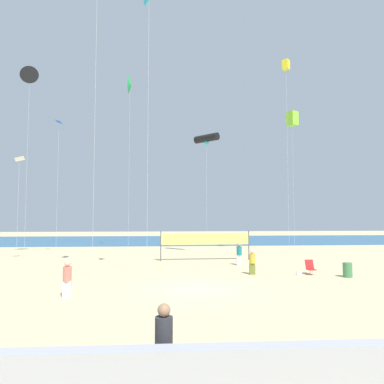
{
  "coord_description": "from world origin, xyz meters",
  "views": [
    {
      "loc": [
        -1.38,
        -17.75,
        3.7
      ],
      "look_at": [
        0.5,
        10.83,
        5.53
      ],
      "focal_mm": 33.03,
      "sensor_mm": 36.0,
      "label": 1
    }
  ],
  "objects_px": {
    "kite_black_tube": "(207,139)",
    "kite_green_delta": "(130,85)",
    "kite_white_diamond": "(19,159)",
    "kite_lime_box": "(292,119)",
    "folding_beach_chair": "(310,267)",
    "kite_yellow_box": "(286,66)",
    "volleyball_net": "(205,240)",
    "trash_barrel": "(347,270)",
    "beachgoer_coral_shirt": "(67,278)",
    "beach_handbag": "(299,273)",
    "beachgoer_mustard_shirt": "(252,261)",
    "beachgoer_teal_shirt": "(239,253)",
    "kite_blue_diamond": "(59,124)",
    "kite_black_delta": "(30,76)",
    "toddler_figure": "(187,365)",
    "mother_figure": "(164,341)"
  },
  "relations": [
    {
      "from": "kite_green_delta",
      "to": "volleyball_net",
      "type": "bearing_deg",
      "value": -48.33
    },
    {
      "from": "folding_beach_chair",
      "to": "trash_barrel",
      "type": "bearing_deg",
      "value": -46.68
    },
    {
      "from": "mother_figure",
      "to": "beach_handbag",
      "type": "bearing_deg",
      "value": 59.5
    },
    {
      "from": "folding_beach_chair",
      "to": "kite_yellow_box",
      "type": "distance_m",
      "value": 19.41
    },
    {
      "from": "kite_black_tube",
      "to": "kite_green_delta",
      "type": "xyz_separation_m",
      "value": [
        -7.55,
        4.57,
        6.59
      ]
    },
    {
      "from": "beachgoer_teal_shirt",
      "to": "trash_barrel",
      "type": "xyz_separation_m",
      "value": [
        5.42,
        -5.26,
        -0.46
      ]
    },
    {
      "from": "beachgoer_coral_shirt",
      "to": "kite_white_diamond",
      "type": "height_order",
      "value": "kite_white_diamond"
    },
    {
      "from": "toddler_figure",
      "to": "beachgoer_mustard_shirt",
      "type": "bearing_deg",
      "value": 90.77
    },
    {
      "from": "kite_white_diamond",
      "to": "kite_yellow_box",
      "type": "xyz_separation_m",
      "value": [
        22.25,
        3.09,
        9.36
      ]
    },
    {
      "from": "beachgoer_coral_shirt",
      "to": "kite_green_delta",
      "type": "relative_size",
      "value": 0.09
    },
    {
      "from": "beach_handbag",
      "to": "kite_black_tube",
      "type": "relative_size",
      "value": 0.03
    },
    {
      "from": "beachgoer_coral_shirt",
      "to": "kite_yellow_box",
      "type": "bearing_deg",
      "value": 122.82
    },
    {
      "from": "kite_white_diamond",
      "to": "kite_lime_box",
      "type": "height_order",
      "value": "kite_lime_box"
    },
    {
      "from": "kite_black_tube",
      "to": "kite_blue_diamond",
      "type": "height_order",
      "value": "kite_blue_diamond"
    },
    {
      "from": "beachgoer_teal_shirt",
      "to": "kite_blue_diamond",
      "type": "height_order",
      "value": "kite_blue_diamond"
    },
    {
      "from": "toddler_figure",
      "to": "kite_lime_box",
      "type": "bearing_deg",
      "value": 85.74
    },
    {
      "from": "toddler_figure",
      "to": "kite_lime_box",
      "type": "xyz_separation_m",
      "value": [
        13.03,
        29.18,
        13.72
      ]
    },
    {
      "from": "folding_beach_chair",
      "to": "kite_green_delta",
      "type": "xyz_separation_m",
      "value": [
        -12.87,
        14.94,
        16.82
      ]
    },
    {
      "from": "toddler_figure",
      "to": "mother_figure",
      "type": "bearing_deg",
      "value": -166.41
    },
    {
      "from": "kite_yellow_box",
      "to": "kite_lime_box",
      "type": "xyz_separation_m",
      "value": [
        2.74,
        6.19,
        -3.21
      ]
    },
    {
      "from": "toddler_figure",
      "to": "kite_black_tube",
      "type": "relative_size",
      "value": 0.07
    },
    {
      "from": "toddler_figure",
      "to": "beach_handbag",
      "type": "height_order",
      "value": "toddler_figure"
    },
    {
      "from": "kite_black_delta",
      "to": "kite_green_delta",
      "type": "relative_size",
      "value": 0.89
    },
    {
      "from": "beach_handbag",
      "to": "trash_barrel",
      "type": "bearing_deg",
      "value": -22.72
    },
    {
      "from": "kite_lime_box",
      "to": "kite_green_delta",
      "type": "distance_m",
      "value": 17.82
    },
    {
      "from": "kite_white_diamond",
      "to": "beach_handbag",
      "type": "bearing_deg",
      "value": -17.87
    },
    {
      "from": "beachgoer_coral_shirt",
      "to": "kite_blue_diamond",
      "type": "bearing_deg",
      "value": -172.11
    },
    {
      "from": "kite_black_delta",
      "to": "kite_lime_box",
      "type": "xyz_separation_m",
      "value": [
        25.19,
        7.21,
        -1.27
      ]
    },
    {
      "from": "toddler_figure",
      "to": "kite_black_delta",
      "type": "bearing_deg",
      "value": 138.78
    },
    {
      "from": "beachgoer_coral_shirt",
      "to": "kite_black_delta",
      "type": "distance_m",
      "value": 21.14
    },
    {
      "from": "kite_yellow_box",
      "to": "kite_lime_box",
      "type": "height_order",
      "value": "kite_yellow_box"
    },
    {
      "from": "volleyball_net",
      "to": "beach_handbag",
      "type": "relative_size",
      "value": 25.58
    },
    {
      "from": "beachgoer_mustard_shirt",
      "to": "trash_barrel",
      "type": "xyz_separation_m",
      "value": [
        5.4,
        -1.3,
        -0.39
      ]
    },
    {
      "from": "kite_white_diamond",
      "to": "kite_lime_box",
      "type": "xyz_separation_m",
      "value": [
        24.99,
        9.28,
        6.14
      ]
    },
    {
      "from": "toddler_figure",
      "to": "folding_beach_chair",
      "type": "xyz_separation_m",
      "value": [
        8.36,
        13.61,
        0.04
      ]
    },
    {
      "from": "kite_black_tube",
      "to": "kite_blue_diamond",
      "type": "bearing_deg",
      "value": -179.5
    },
    {
      "from": "folding_beach_chair",
      "to": "kite_blue_diamond",
      "type": "distance_m",
      "value": 24.06
    },
    {
      "from": "beach_handbag",
      "to": "folding_beach_chair",
      "type": "bearing_deg",
      "value": 2.18
    },
    {
      "from": "kite_black_delta",
      "to": "beachgoer_coral_shirt",
      "type": "bearing_deg",
      "value": -61.9
    },
    {
      "from": "kite_white_diamond",
      "to": "kite_black_delta",
      "type": "height_order",
      "value": "kite_black_delta"
    },
    {
      "from": "trash_barrel",
      "to": "beachgoer_coral_shirt",
      "type": "bearing_deg",
      "value": -164.76
    },
    {
      "from": "kite_black_delta",
      "to": "kite_green_delta",
      "type": "distance_m",
      "value": 10.28
    },
    {
      "from": "volleyball_net",
      "to": "kite_lime_box",
      "type": "xyz_separation_m",
      "value": [
        10.47,
        8.56,
        12.51
      ]
    },
    {
      "from": "kite_black_delta",
      "to": "kite_black_tube",
      "type": "distance_m",
      "value": 16.05
    },
    {
      "from": "mother_figure",
      "to": "kite_black_tube",
      "type": "height_order",
      "value": "kite_black_tube"
    },
    {
      "from": "kite_yellow_box",
      "to": "kite_blue_diamond",
      "type": "relative_size",
      "value": 1.46
    },
    {
      "from": "kite_black_tube",
      "to": "kite_green_delta",
      "type": "height_order",
      "value": "kite_green_delta"
    },
    {
      "from": "beachgoer_teal_shirt",
      "to": "kite_white_diamond",
      "type": "bearing_deg",
      "value": -123.82
    },
    {
      "from": "kite_black_delta",
      "to": "kite_blue_diamond",
      "type": "bearing_deg",
      "value": 44.22
    },
    {
      "from": "kite_white_diamond",
      "to": "kite_black_tube",
      "type": "bearing_deg",
      "value": 15.24
    }
  ]
}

